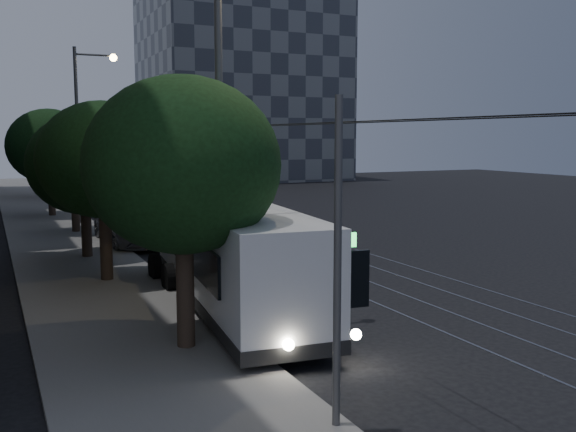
{
  "coord_description": "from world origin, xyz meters",
  "views": [
    {
      "loc": [
        -10.75,
        -19.56,
        5.31
      ],
      "look_at": [
        -0.6,
        2.01,
        2.32
      ],
      "focal_mm": 40.0,
      "sensor_mm": 36.0,
      "label": 1
    }
  ],
  "objects_px": {
    "trolleybus": "(228,252)",
    "car_white_c": "(88,201)",
    "car_white_b": "(128,209)",
    "car_white_d": "(98,192)",
    "pickup_silver": "(136,226)",
    "streetlamp_far": "(85,120)",
    "streetlamp_near": "(234,86)",
    "car_white_a": "(133,214)"
  },
  "relations": [
    {
      "from": "trolleybus",
      "to": "car_white_d",
      "type": "bearing_deg",
      "value": 93.6
    },
    {
      "from": "pickup_silver",
      "to": "car_white_c",
      "type": "xyz_separation_m",
      "value": [
        -0.03,
        16.21,
        -0.21
      ]
    },
    {
      "from": "car_white_d",
      "to": "trolleybus",
      "type": "bearing_deg",
      "value": -101.21
    },
    {
      "from": "car_white_b",
      "to": "streetlamp_near",
      "type": "bearing_deg",
      "value": -94.66
    },
    {
      "from": "trolleybus",
      "to": "pickup_silver",
      "type": "xyz_separation_m",
      "value": [
        -0.17,
        12.79,
        -0.83
      ]
    },
    {
      "from": "trolleybus",
      "to": "car_white_c",
      "type": "distance_m",
      "value": 29.02
    },
    {
      "from": "car_white_a",
      "to": "streetlamp_near",
      "type": "height_order",
      "value": "streetlamp_near"
    },
    {
      "from": "trolleybus",
      "to": "car_white_c",
      "type": "height_order",
      "value": "trolleybus"
    },
    {
      "from": "trolleybus",
      "to": "car_white_d",
      "type": "relative_size",
      "value": 2.75
    },
    {
      "from": "car_white_d",
      "to": "car_white_b",
      "type": "bearing_deg",
      "value": -98.92
    },
    {
      "from": "car_white_b",
      "to": "streetlamp_near",
      "type": "relative_size",
      "value": 0.42
    },
    {
      "from": "streetlamp_near",
      "to": "streetlamp_far",
      "type": "distance_m",
      "value": 23.49
    },
    {
      "from": "trolleybus",
      "to": "car_white_c",
      "type": "relative_size",
      "value": 3.05
    },
    {
      "from": "car_white_c",
      "to": "car_white_a",
      "type": "bearing_deg",
      "value": -94.16
    },
    {
      "from": "pickup_silver",
      "to": "car_white_b",
      "type": "distance_m",
      "value": 9.84
    },
    {
      "from": "streetlamp_near",
      "to": "car_white_c",
      "type": "bearing_deg",
      "value": 89.14
    },
    {
      "from": "car_white_c",
      "to": "car_white_d",
      "type": "xyz_separation_m",
      "value": [
        1.6,
        5.73,
        0.1
      ]
    },
    {
      "from": "streetlamp_near",
      "to": "streetlamp_far",
      "type": "xyz_separation_m",
      "value": [
        -0.61,
        23.48,
        -0.36
      ]
    },
    {
      "from": "streetlamp_far",
      "to": "pickup_silver",
      "type": "bearing_deg",
      "value": -82.24
    },
    {
      "from": "trolleybus",
      "to": "car_white_a",
      "type": "height_order",
      "value": "trolleybus"
    },
    {
      "from": "trolleybus",
      "to": "streetlamp_far",
      "type": "xyz_separation_m",
      "value": [
        -1.28,
        20.93,
        4.52
      ]
    },
    {
      "from": "pickup_silver",
      "to": "streetlamp_near",
      "type": "height_order",
      "value": "streetlamp_near"
    },
    {
      "from": "streetlamp_near",
      "to": "car_white_b",
      "type": "bearing_deg",
      "value": 85.28
    },
    {
      "from": "car_white_b",
      "to": "car_white_d",
      "type": "height_order",
      "value": "car_white_d"
    },
    {
      "from": "pickup_silver",
      "to": "car_white_a",
      "type": "xyz_separation_m",
      "value": [
        1.18,
        6.5,
        -0.18
      ]
    },
    {
      "from": "trolleybus",
      "to": "pickup_silver",
      "type": "bearing_deg",
      "value": 96.68
    },
    {
      "from": "car_white_b",
      "to": "trolleybus",
      "type": "bearing_deg",
      "value": -93.49
    },
    {
      "from": "trolleybus",
      "to": "pickup_silver",
      "type": "relative_size",
      "value": 1.96
    },
    {
      "from": "car_white_b",
      "to": "streetlamp_far",
      "type": "xyz_separation_m",
      "value": [
        -2.68,
        -1.57,
        5.58
      ]
    },
    {
      "from": "trolleybus",
      "to": "car_white_b",
      "type": "xyz_separation_m",
      "value": [
        1.4,
        22.5,
        -1.05
      ]
    },
    {
      "from": "car_white_b",
      "to": "car_white_c",
      "type": "bearing_deg",
      "value": 103.85
    },
    {
      "from": "car_white_b",
      "to": "streetlamp_near",
      "type": "xyz_separation_m",
      "value": [
        -2.07,
        -25.05,
        5.93
      ]
    },
    {
      "from": "car_white_b",
      "to": "car_white_d",
      "type": "bearing_deg",
      "value": 90.04
    },
    {
      "from": "pickup_silver",
      "to": "car_white_a",
      "type": "bearing_deg",
      "value": 77.38
    },
    {
      "from": "pickup_silver",
      "to": "car_white_c",
      "type": "relative_size",
      "value": 1.56
    },
    {
      "from": "pickup_silver",
      "to": "streetlamp_near",
      "type": "xyz_separation_m",
      "value": [
        -0.5,
        -15.34,
        5.71
      ]
    },
    {
      "from": "streetlamp_far",
      "to": "car_white_d",
      "type": "bearing_deg",
      "value": 79.01
    },
    {
      "from": "pickup_silver",
      "to": "trolleybus",
      "type": "bearing_deg",
      "value": -91.6
    },
    {
      "from": "trolleybus",
      "to": "streetlamp_near",
      "type": "bearing_deg",
      "value": -98.87
    },
    {
      "from": "car_white_c",
      "to": "streetlamp_far",
      "type": "relative_size",
      "value": 0.4
    },
    {
      "from": "car_white_b",
      "to": "car_white_d",
      "type": "relative_size",
      "value": 1.01
    },
    {
      "from": "car_white_d",
      "to": "car_white_a",
      "type": "bearing_deg",
      "value": -100.37
    }
  ]
}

